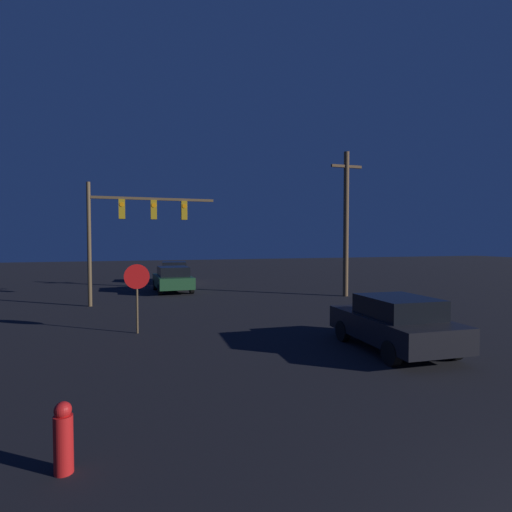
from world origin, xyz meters
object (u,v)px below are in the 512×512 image
car_mid (173,279)px  traffic_signal_mast (130,221)px  stop_sign (137,285)px  car_near (395,322)px  fire_hydrant (63,438)px  car_far (174,272)px  utility_pole (346,221)px

car_mid → traffic_signal_mast: (-2.34, -4.04, 3.14)m
traffic_signal_mast → stop_sign: traffic_signal_mast is taller
car_near → stop_sign: (-6.65, 4.16, 0.81)m
fire_hydrant → traffic_signal_mast: bearing=86.5°
car_far → car_mid: bearing=87.7°
stop_sign → fire_hydrant: stop_sign is taller
car_near → traffic_signal_mast: size_ratio=0.71×
stop_sign → utility_pole: utility_pole is taller
utility_pole → traffic_signal_mast: bearing=177.2°
car_mid → stop_sign: size_ratio=1.83×
traffic_signal_mast → stop_sign: bearing=-88.2°
car_far → fire_hydrant: bearing=85.1°
car_far → utility_pole: bearing=134.3°
car_near → fire_hydrant: (-7.69, -3.60, -0.30)m
car_far → fire_hydrant: car_far is taller
car_near → traffic_signal_mast: (-6.85, 10.29, 3.14)m
stop_sign → fire_hydrant: 7.91m
car_near → car_mid: same height
traffic_signal_mast → car_near: bearing=-56.3°
car_far → traffic_signal_mast: 10.08m
car_far → stop_sign: size_ratio=1.85×
traffic_signal_mast → fire_hydrant: traffic_signal_mast is taller
car_near → car_far: bearing=103.6°
car_near → car_mid: bearing=109.6°
car_near → utility_pole: bearing=69.1°
stop_sign → car_far: bearing=79.8°
car_far → fire_hydrant: size_ratio=4.45×
traffic_signal_mast → utility_pole: (11.01, -0.55, 0.11)m
car_near → car_mid: 15.02m
utility_pole → car_mid: bearing=152.1°
car_near → stop_sign: size_ratio=1.83×
stop_sign → utility_pole: size_ratio=0.29×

